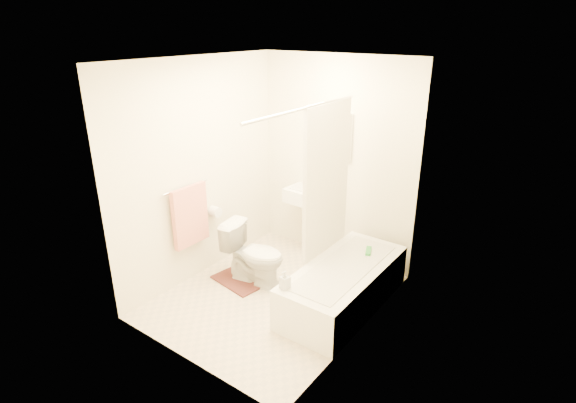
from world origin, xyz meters
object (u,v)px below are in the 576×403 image
Objects in this scene: bathtub at (344,286)px; soap_bottle at (285,280)px; bath_mat at (241,279)px; toilet at (254,255)px; sink at (307,218)px.

bathtub is 0.77m from soap_bottle.
bathtub is at bearing 69.01° from soap_bottle.
bathtub is 2.66× the size of bath_mat.
toilet is at bearing -168.92° from bathtub.
bath_mat is at bearing 106.12° from toilet.
toilet reaches higher than bath_mat.
sink reaches higher than bath_mat.
toilet is at bearing 148.71° from soap_bottle.
soap_bottle reaches higher than bath_mat.
toilet is 3.92× the size of soap_bottle.
toilet is at bearing -89.94° from sink.
soap_bottle is at bearing -60.32° from sink.
soap_bottle is (0.70, -1.42, 0.07)m from sink.
toilet reaches higher than soap_bottle.
sink is at bearing 79.08° from bath_mat.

